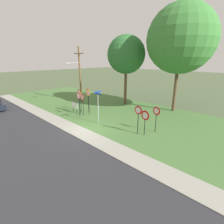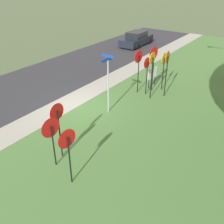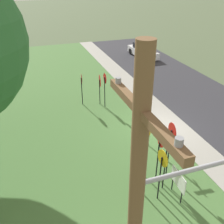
% 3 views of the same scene
% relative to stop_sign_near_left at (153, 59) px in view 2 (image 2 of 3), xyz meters
% --- Properties ---
extents(ground_plane, '(160.00, 160.00, 0.00)m').
position_rel_stop_sign_near_left_xyz_m(ground_plane, '(4.32, -2.33, -2.10)').
color(ground_plane, '#4C5B3D').
extents(road_asphalt, '(44.00, 6.40, 0.01)m').
position_rel_stop_sign_near_left_xyz_m(road_asphalt, '(4.32, -7.13, -2.09)').
color(road_asphalt, '#2D2D33').
rests_on(road_asphalt, ground_plane).
extents(sidewalk_strip, '(44.00, 1.60, 0.06)m').
position_rel_stop_sign_near_left_xyz_m(sidewalk_strip, '(4.32, -3.13, -2.07)').
color(sidewalk_strip, '#99968C').
rests_on(sidewalk_strip, ground_plane).
extents(grass_median, '(44.00, 12.00, 0.04)m').
position_rel_stop_sign_near_left_xyz_m(grass_median, '(4.32, 3.67, -2.08)').
color(grass_median, '#477038').
rests_on(grass_median, ground_plane).
extents(stop_sign_near_left, '(0.75, 0.17, 2.81)m').
position_rel_stop_sign_near_left_xyz_m(stop_sign_near_left, '(0.00, 0.00, 0.00)').
color(stop_sign_near_left, black).
rests_on(stop_sign_near_left, grass_median).
extents(stop_sign_near_right, '(0.70, 0.10, 2.82)m').
position_rel_stop_sign_near_left_xyz_m(stop_sign_near_right, '(1.07, 0.46, -0.02)').
color(stop_sign_near_right, black).
rests_on(stop_sign_near_right, grass_median).
extents(stop_sign_far_left, '(0.71, 0.11, 2.79)m').
position_rel_stop_sign_near_left_xyz_m(stop_sign_far_left, '(0.28, 1.02, -0.03)').
color(stop_sign_far_left, black).
rests_on(stop_sign_far_left, grass_median).
extents(stop_sign_far_center, '(0.64, 0.11, 2.32)m').
position_rel_stop_sign_near_left_xyz_m(stop_sign_far_center, '(0.69, -0.05, -0.40)').
color(stop_sign_far_center, black).
rests_on(stop_sign_far_center, grass_median).
extents(stop_sign_far_right, '(0.69, 0.10, 2.41)m').
position_rel_stop_sign_near_left_xyz_m(stop_sign_far_right, '(-0.47, 0.48, -0.32)').
color(stop_sign_far_right, black).
rests_on(stop_sign_far_right, grass_median).
extents(stop_sign_center_tall, '(0.76, 0.13, 2.68)m').
position_rel_stop_sign_near_left_xyz_m(stop_sign_center_tall, '(0.75, -0.61, -0.10)').
color(stop_sign_center_tall, black).
rests_on(stop_sign_center_tall, grass_median).
extents(yield_sign_near_left, '(0.80, 0.13, 2.13)m').
position_rel_stop_sign_near_left_xyz_m(yield_sign_near_left, '(8.61, 0.21, -0.49)').
color(yield_sign_near_left, black).
rests_on(yield_sign_near_left, grass_median).
extents(yield_sign_near_right, '(0.72, 0.14, 2.26)m').
position_rel_stop_sign_near_left_xyz_m(yield_sign_near_right, '(8.95, 1.38, -0.38)').
color(yield_sign_near_right, black).
rests_on(yield_sign_near_right, grass_median).
extents(yield_sign_far_left, '(0.71, 0.10, 2.44)m').
position_rel_stop_sign_near_left_xyz_m(yield_sign_far_left, '(8.06, 0.03, -0.24)').
color(yield_sign_far_left, black).
rests_on(yield_sign_far_left, grass_median).
extents(street_name_post, '(0.96, 0.81, 3.18)m').
position_rel_stop_sign_near_left_xyz_m(street_name_post, '(3.87, -0.60, -0.18)').
color(street_name_post, '#9EA0A8').
rests_on(street_name_post, grass_median).
extents(notice_board, '(1.10, 0.10, 1.25)m').
position_rel_stop_sign_near_left_xyz_m(notice_board, '(-0.61, -0.27, -1.23)').
color(notice_board, black).
rests_on(notice_board, grass_median).
extents(parked_hatchback_near, '(4.33, 1.97, 1.39)m').
position_rel_stop_sign_near_left_xyz_m(parked_hatchback_near, '(-9.23, -6.52, -1.46)').
color(parked_hatchback_near, black).
rests_on(parked_hatchback_near, road_asphalt).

